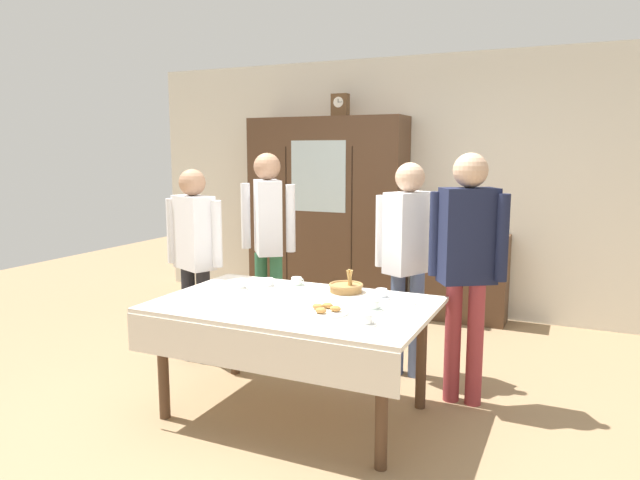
{
  "coord_description": "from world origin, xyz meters",
  "views": [
    {
      "loc": [
        1.64,
        -3.41,
        1.72
      ],
      "look_at": [
        0.0,
        0.2,
        1.1
      ],
      "focal_mm": 32.31,
      "sensor_mm": 36.0,
      "label": 1
    }
  ],
  "objects_px": {
    "book_stack": "(463,229)",
    "tea_cup_mid_right": "(240,285)",
    "bookshelf_low": "(461,277)",
    "tea_cup_near_left": "(373,305)",
    "bread_basket": "(346,287)",
    "tea_cup_mid_left": "(381,294)",
    "tea_cup_far_right": "(366,320)",
    "wall_cabinet": "(327,213)",
    "spoon_far_left": "(411,303)",
    "person_behind_table_left": "(194,247)",
    "person_beside_shelf": "(268,231)",
    "dining_table": "(292,318)",
    "tea_cup_front_edge": "(297,282)",
    "tea_cup_near_right": "(268,283)",
    "person_by_cabinet": "(467,253)",
    "mantel_clock": "(340,105)",
    "person_near_right_end": "(408,248)",
    "pastry_plate": "(326,310)",
    "spoon_center": "(201,293)"
  },
  "relations": [
    {
      "from": "book_stack",
      "to": "tea_cup_mid_right",
      "type": "relative_size",
      "value": 1.52
    },
    {
      "from": "bookshelf_low",
      "to": "book_stack",
      "type": "height_order",
      "value": "book_stack"
    },
    {
      "from": "tea_cup_near_left",
      "to": "bread_basket",
      "type": "relative_size",
      "value": 0.54
    },
    {
      "from": "tea_cup_mid_left",
      "to": "tea_cup_far_right",
      "type": "relative_size",
      "value": 1.0
    },
    {
      "from": "wall_cabinet",
      "to": "spoon_far_left",
      "type": "height_order",
      "value": "wall_cabinet"
    },
    {
      "from": "person_behind_table_left",
      "to": "person_beside_shelf",
      "type": "xyz_separation_m",
      "value": [
        0.37,
        0.54,
        0.09
      ]
    },
    {
      "from": "dining_table",
      "to": "tea_cup_near_left",
      "type": "height_order",
      "value": "tea_cup_near_left"
    },
    {
      "from": "tea_cup_front_edge",
      "to": "spoon_far_left",
      "type": "bearing_deg",
      "value": -9.23
    },
    {
      "from": "dining_table",
      "to": "bread_basket",
      "type": "height_order",
      "value": "bread_basket"
    },
    {
      "from": "tea_cup_near_right",
      "to": "tea_cup_far_right",
      "type": "height_order",
      "value": "same"
    },
    {
      "from": "tea_cup_mid_left",
      "to": "tea_cup_near_left",
      "type": "bearing_deg",
      "value": -81.46
    },
    {
      "from": "bookshelf_low",
      "to": "person_by_cabinet",
      "type": "bearing_deg",
      "value": -78.63
    },
    {
      "from": "tea_cup_front_edge",
      "to": "person_beside_shelf",
      "type": "xyz_separation_m",
      "value": [
        -0.6,
        0.64,
        0.26
      ]
    },
    {
      "from": "mantel_clock",
      "to": "person_by_cabinet",
      "type": "distance_m",
      "value": 2.83
    },
    {
      "from": "tea_cup_near_left",
      "to": "mantel_clock",
      "type": "bearing_deg",
      "value": 116.75
    },
    {
      "from": "tea_cup_far_right",
      "to": "bread_basket",
      "type": "bearing_deg",
      "value": 120.35
    },
    {
      "from": "wall_cabinet",
      "to": "tea_cup_far_right",
      "type": "distance_m",
      "value": 3.2
    },
    {
      "from": "wall_cabinet",
      "to": "tea_cup_mid_right",
      "type": "height_order",
      "value": "wall_cabinet"
    },
    {
      "from": "tea_cup_mid_right",
      "to": "tea_cup_front_edge",
      "type": "height_order",
      "value": "same"
    },
    {
      "from": "person_near_right_end",
      "to": "person_by_cabinet",
      "type": "bearing_deg",
      "value": -33.04
    },
    {
      "from": "tea_cup_near_right",
      "to": "pastry_plate",
      "type": "bearing_deg",
      "value": -34.41
    },
    {
      "from": "tea_cup_near_right",
      "to": "bread_basket",
      "type": "relative_size",
      "value": 0.54
    },
    {
      "from": "dining_table",
      "to": "person_beside_shelf",
      "type": "bearing_deg",
      "value": 125.87
    },
    {
      "from": "tea_cup_front_edge",
      "to": "tea_cup_near_left",
      "type": "bearing_deg",
      "value": -27.79
    },
    {
      "from": "dining_table",
      "to": "tea_cup_near_right",
      "type": "xyz_separation_m",
      "value": [
        -0.36,
        0.34,
        0.12
      ]
    },
    {
      "from": "dining_table",
      "to": "mantel_clock",
      "type": "height_order",
      "value": "mantel_clock"
    },
    {
      "from": "tea_cup_near_left",
      "to": "person_beside_shelf",
      "type": "height_order",
      "value": "person_beside_shelf"
    },
    {
      "from": "wall_cabinet",
      "to": "bookshelf_low",
      "type": "height_order",
      "value": "wall_cabinet"
    },
    {
      "from": "bookshelf_low",
      "to": "book_stack",
      "type": "xyz_separation_m",
      "value": [
        0.0,
        0.0,
        0.5
      ]
    },
    {
      "from": "person_beside_shelf",
      "to": "wall_cabinet",
      "type": "bearing_deg",
      "value": 94.15
    },
    {
      "from": "dining_table",
      "to": "tea_cup_mid_left",
      "type": "xyz_separation_m",
      "value": [
        0.48,
        0.37,
        0.12
      ]
    },
    {
      "from": "tea_cup_near_left",
      "to": "tea_cup_far_right",
      "type": "bearing_deg",
      "value": -78.04
    },
    {
      "from": "wall_cabinet",
      "to": "spoon_far_left",
      "type": "bearing_deg",
      "value": -55.08
    },
    {
      "from": "tea_cup_mid_right",
      "to": "person_behind_table_left",
      "type": "height_order",
      "value": "person_behind_table_left"
    },
    {
      "from": "spoon_far_left",
      "to": "tea_cup_near_left",
      "type": "bearing_deg",
      "value": -126.38
    },
    {
      "from": "tea_cup_near_left",
      "to": "tea_cup_mid_right",
      "type": "xyz_separation_m",
      "value": [
        -1.03,
        0.12,
        -0.0
      ]
    },
    {
      "from": "pastry_plate",
      "to": "spoon_center",
      "type": "height_order",
      "value": "pastry_plate"
    },
    {
      "from": "tea_cup_mid_left",
      "to": "person_beside_shelf",
      "type": "distance_m",
      "value": 1.48
    },
    {
      "from": "tea_cup_mid_left",
      "to": "person_behind_table_left",
      "type": "relative_size",
      "value": 0.08
    },
    {
      "from": "tea_cup_mid_right",
      "to": "spoon_far_left",
      "type": "height_order",
      "value": "tea_cup_mid_right"
    },
    {
      "from": "mantel_clock",
      "to": "tea_cup_mid_right",
      "type": "bearing_deg",
      "value": -84.41
    },
    {
      "from": "spoon_center",
      "to": "spoon_far_left",
      "type": "xyz_separation_m",
      "value": [
        1.37,
        0.34,
        0.0
      ]
    },
    {
      "from": "pastry_plate",
      "to": "spoon_center",
      "type": "distance_m",
      "value": 0.96
    },
    {
      "from": "dining_table",
      "to": "tea_cup_far_right",
      "type": "xyz_separation_m",
      "value": [
        0.59,
        -0.23,
        0.12
      ]
    },
    {
      "from": "dining_table",
      "to": "bread_basket",
      "type": "bearing_deg",
      "value": 64.78
    },
    {
      "from": "tea_cup_mid_left",
      "to": "tea_cup_far_right",
      "type": "distance_m",
      "value": 0.61
    },
    {
      "from": "book_stack",
      "to": "tea_cup_far_right",
      "type": "relative_size",
      "value": 1.52
    },
    {
      "from": "spoon_far_left",
      "to": "person_behind_table_left",
      "type": "bearing_deg",
      "value": 172.39
    },
    {
      "from": "book_stack",
      "to": "spoon_center",
      "type": "relative_size",
      "value": 1.66
    },
    {
      "from": "bread_basket",
      "to": "tea_cup_mid_right",
      "type": "bearing_deg",
      "value": -162.14
    }
  ]
}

